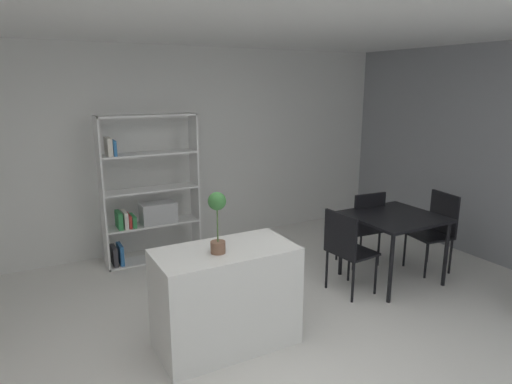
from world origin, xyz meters
TOP-DOWN VIEW (x-y plane):
  - ground_plane at (0.00, 0.00)m, footprint 9.94×9.94m
  - ceiling_slab at (0.00, 0.00)m, footprint 7.22×6.06m
  - back_partition at (0.00, 3.00)m, footprint 7.22×0.06m
  - kitchen_island at (-0.19, 0.39)m, footprint 1.18×0.62m
  - potted_plant_on_island at (-0.28, 0.34)m, footprint 0.15×0.15m
  - open_bookshelf at (-0.25, 2.59)m, footprint 1.20×0.30m
  - dining_table at (2.03, 0.66)m, footprint 0.95×0.91m
  - dining_chair_island_side at (1.34, 0.65)m, footprint 0.44×0.49m
  - dining_chair_window_side at (2.73, 0.65)m, footprint 0.48×0.49m
  - dining_chair_far at (2.02, 1.14)m, footprint 0.47×0.46m

SIDE VIEW (x-z plane):
  - ground_plane at x=0.00m, z-range 0.00..0.00m
  - kitchen_island at x=-0.19m, z-range 0.00..0.88m
  - dining_chair_island_side at x=1.34m, z-range 0.09..1.01m
  - dining_chair_window_side at x=2.73m, z-range 0.08..1.03m
  - dining_chair_far at x=2.02m, z-range 0.08..1.03m
  - dining_table at x=2.03m, z-range 0.30..1.09m
  - open_bookshelf at x=-0.25m, z-range -0.13..1.73m
  - potted_plant_on_island at x=-0.28m, z-range 0.94..1.45m
  - back_partition at x=0.00m, z-range 0.00..2.71m
  - ceiling_slab at x=0.00m, z-range 2.71..2.77m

